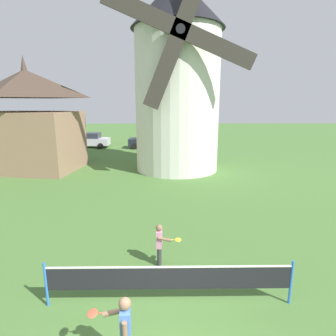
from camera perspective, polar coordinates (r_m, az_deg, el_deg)
windmill at (r=19.51m, az=1.90°, el=18.09°), size 8.42×6.36×12.61m
tennis_net at (r=6.90m, az=0.25°, el=-21.38°), size 5.68×0.06×1.10m
player_near at (r=5.62m, az=-8.78°, el=-29.54°), size 0.80×0.51×1.41m
player_far at (r=8.30m, az=-1.61°, el=-14.81°), size 0.72×0.54×1.25m
parked_car_red at (r=32.18m, az=-25.03°, el=5.12°), size 4.28×2.08×1.56m
parked_car_silver at (r=30.53m, az=-15.83°, el=5.48°), size 4.33×1.97×1.56m
parked_car_black at (r=29.21m, az=-3.94°, el=5.62°), size 4.06×1.94×1.56m
chapel at (r=21.44m, az=-26.19°, el=8.26°), size 6.89×5.46×7.60m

